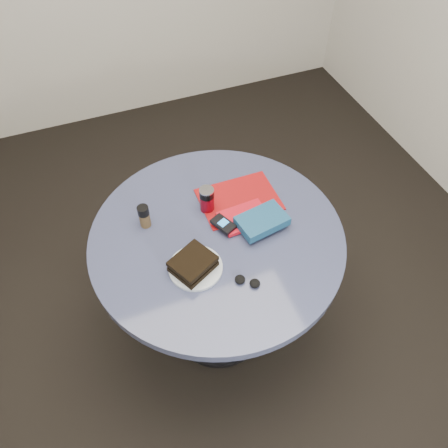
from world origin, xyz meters
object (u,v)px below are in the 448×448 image
object	(u,v)px
table	(217,258)
sandwich	(193,264)
pepper_grinder	(144,216)
red_book	(244,217)
mp3_player	(223,224)
soda_can	(207,199)
magazine	(239,199)
plate	(196,268)
novel	(262,221)
headphones	(247,281)

from	to	relation	value
table	sandwich	size ratio (longest dim) A/B	5.37
pepper_grinder	red_book	xyz separation A→B (m)	(0.37, -0.12, -0.04)
table	mp3_player	size ratio (longest dim) A/B	9.10
table	mp3_player	world-z (taller)	mp3_player
soda_can	mp3_player	xyz separation A→B (m)	(0.02, -0.12, -0.03)
mp3_player	table	bearing A→B (deg)	-153.18
red_book	mp3_player	bearing A→B (deg)	-174.50
mp3_player	magazine	bearing A→B (deg)	46.00
plate	table	bearing A→B (deg)	43.47
table	novel	distance (m)	0.27
magazine	red_book	xyz separation A→B (m)	(-0.02, -0.11, 0.01)
plate	headphones	xyz separation A→B (m)	(0.15, -0.12, 0.00)
pepper_grinder	red_book	world-z (taller)	pepper_grinder
red_book	sandwich	bearing A→B (deg)	-153.09
headphones	pepper_grinder	bearing A→B (deg)	124.22
magazine	headphones	distance (m)	0.41
novel	pepper_grinder	bearing A→B (deg)	147.62
red_book	table	bearing A→B (deg)	-169.49
table	plate	size ratio (longest dim) A/B	5.02
soda_can	headphones	xyz separation A→B (m)	(0.01, -0.39, -0.05)
sandwich	magazine	world-z (taller)	sandwich
plate	magazine	world-z (taller)	plate
pepper_grinder	mp3_player	distance (m)	0.31
pepper_grinder	red_book	distance (m)	0.39
pepper_grinder	sandwich	bearing A→B (deg)	-68.45
table	plate	bearing A→B (deg)	-136.53
plate	sandwich	distance (m)	0.03
mp3_player	headphones	world-z (taller)	mp3_player
sandwich	mp3_player	distance (m)	0.22
magazine	mp3_player	distance (m)	0.17
plate	pepper_grinder	size ratio (longest dim) A/B	1.94
plate	sandwich	xyz separation A→B (m)	(-0.01, -0.00, 0.03)
pepper_grinder	headphones	distance (m)	0.48
mp3_player	headphones	distance (m)	0.27
mp3_player	sandwich	bearing A→B (deg)	-140.65
sandwich	pepper_grinder	bearing A→B (deg)	111.55
sandwich	magazine	distance (m)	0.39
table	soda_can	distance (m)	0.26
headphones	novel	bearing A→B (deg)	54.69
plate	soda_can	size ratio (longest dim) A/B	1.78
pepper_grinder	red_book	size ratio (longest dim) A/B	0.53
red_book	headphones	xyz separation A→B (m)	(-0.10, -0.28, -0.00)
mp3_player	headphones	bearing A→B (deg)	-92.20
sandwich	plate	bearing A→B (deg)	7.94
pepper_grinder	novel	distance (m)	0.46
table	mp3_player	distance (m)	0.20
red_book	plate	bearing A→B (deg)	-152.43
table	novel	size ratio (longest dim) A/B	5.27
sandwich	headphones	distance (m)	0.21
plate	headphones	bearing A→B (deg)	-39.30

